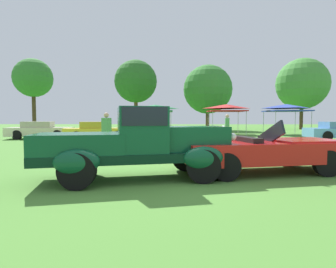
% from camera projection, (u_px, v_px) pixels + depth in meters
% --- Properties ---
extents(ground_plane, '(120.00, 120.00, 0.00)m').
position_uv_depth(ground_plane, '(152.00, 178.00, 6.51)').
color(ground_plane, '#4C8433').
extents(feature_pickup_truck, '(4.72, 2.56, 1.70)m').
position_uv_depth(feature_pickup_truck, '(138.00, 142.00, 6.37)').
color(feature_pickup_truck, black).
rests_on(feature_pickup_truck, ground_plane).
extents(neighbor_convertible, '(4.60, 2.52, 1.40)m').
position_uv_depth(neighbor_convertible, '(265.00, 151.00, 7.18)').
color(neighbor_convertible, red).
rests_on(neighbor_convertible, ground_plane).
extents(show_car_cream, '(4.57, 2.42, 1.22)m').
position_uv_depth(show_car_cream, '(40.00, 130.00, 19.18)').
color(show_car_cream, beige).
rests_on(show_car_cream, ground_plane).
extents(show_car_yellow, '(4.49, 2.76, 1.22)m').
position_uv_depth(show_car_yellow, '(97.00, 131.00, 17.71)').
color(show_car_yellow, yellow).
rests_on(show_car_yellow, ground_plane).
extents(spectator_between_cars, '(0.29, 0.43, 1.69)m').
position_uv_depth(spectator_between_cars, '(227.00, 127.00, 16.65)').
color(spectator_between_cars, '#383838').
rests_on(spectator_between_cars, ground_plane).
extents(spectator_by_row, '(0.30, 0.44, 1.69)m').
position_uv_depth(spectator_by_row, '(159.00, 128.00, 14.54)').
color(spectator_by_row, '#7F7056').
rests_on(spectator_by_row, ground_plane).
extents(spectator_far_side, '(0.46, 0.43, 1.69)m').
position_uv_depth(spectator_far_side, '(106.00, 130.00, 11.80)').
color(spectator_far_side, '#9E998E').
rests_on(spectator_far_side, ground_plane).
extents(canopy_tent_left_field, '(3.21, 3.21, 2.71)m').
position_uv_depth(canopy_tent_left_field, '(155.00, 108.00, 24.83)').
color(canopy_tent_left_field, '#B7B7BC').
rests_on(canopy_tent_left_field, ground_plane).
extents(canopy_tent_center_field, '(3.16, 3.16, 2.71)m').
position_uv_depth(canopy_tent_center_field, '(226.00, 107.00, 24.20)').
color(canopy_tent_center_field, '#B7B7BC').
rests_on(canopy_tent_center_field, ground_plane).
extents(canopy_tent_right_field, '(3.32, 3.32, 2.71)m').
position_uv_depth(canopy_tent_right_field, '(286.00, 107.00, 23.91)').
color(canopy_tent_right_field, '#B7B7BC').
rests_on(canopy_tent_right_field, ground_plane).
extents(treeline_far_left, '(4.48, 4.48, 8.44)m').
position_uv_depth(treeline_far_left, '(33.00, 78.00, 31.71)').
color(treeline_far_left, '#47331E').
rests_on(treeline_far_left, ground_plane).
extents(treeline_mid_left, '(4.96, 4.96, 8.25)m').
position_uv_depth(treeline_mid_left, '(136.00, 82.00, 31.50)').
color(treeline_mid_left, brown).
rests_on(treeline_mid_left, ground_plane).
extents(treeline_center, '(6.00, 6.00, 8.03)m').
position_uv_depth(treeline_center, '(208.00, 89.00, 33.34)').
color(treeline_center, brown).
rests_on(treeline_center, ground_plane).
extents(treeline_mid_right, '(6.61, 6.61, 9.24)m').
position_uv_depth(treeline_mid_right, '(302.00, 84.00, 35.19)').
color(treeline_mid_right, '#47331E').
rests_on(treeline_mid_right, ground_plane).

